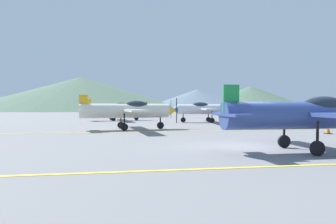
{
  "coord_description": "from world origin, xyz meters",
  "views": [
    {
      "loc": [
        -4.79,
        -11.75,
        1.75
      ],
      "look_at": [
        -0.5,
        14.0,
        1.2
      ],
      "focal_mm": 32.1,
      "sensor_mm": 36.0,
      "label": 1
    }
  ],
  "objects_px": {
    "airplane_near": "(311,114)",
    "airplane_far": "(206,109)",
    "car_sedan": "(274,117)",
    "traffic_cone_front": "(328,129)",
    "airplane_back": "(116,109)",
    "airplane_mid": "(129,110)"
  },
  "relations": [
    {
      "from": "airplane_mid",
      "to": "traffic_cone_front",
      "type": "relative_size",
      "value": 14.26
    },
    {
      "from": "airplane_near",
      "to": "airplane_far",
      "type": "xyz_separation_m",
      "value": [
        1.8,
        19.97,
        0.0
      ]
    },
    {
      "from": "airplane_far",
      "to": "airplane_back",
      "type": "distance_m",
      "value": 10.8
    },
    {
      "from": "airplane_back",
      "to": "car_sedan",
      "type": "distance_m",
      "value": 18.52
    },
    {
      "from": "airplane_back",
      "to": "car_sedan",
      "type": "xyz_separation_m",
      "value": [
        12.57,
        -13.6,
        -0.57
      ]
    },
    {
      "from": "airplane_mid",
      "to": "airplane_far",
      "type": "distance_m",
      "value": 11.7
    },
    {
      "from": "airplane_far",
      "to": "traffic_cone_front",
      "type": "height_order",
      "value": "airplane_far"
    },
    {
      "from": "airplane_far",
      "to": "car_sedan",
      "type": "xyz_separation_m",
      "value": [
        3.29,
        -8.06,
        -0.57
      ]
    },
    {
      "from": "airplane_near",
      "to": "airplane_far",
      "type": "height_order",
      "value": "same"
    },
    {
      "from": "airplane_far",
      "to": "airplane_near",
      "type": "bearing_deg",
      "value": -95.16
    },
    {
      "from": "car_sedan",
      "to": "airplane_near",
      "type": "bearing_deg",
      "value": -113.16
    },
    {
      "from": "airplane_near",
      "to": "airplane_mid",
      "type": "xyz_separation_m",
      "value": [
        -6.5,
        11.72,
        0.0
      ]
    },
    {
      "from": "airplane_mid",
      "to": "car_sedan",
      "type": "bearing_deg",
      "value": 0.93
    },
    {
      "from": "airplane_near",
      "to": "airplane_back",
      "type": "height_order",
      "value": "same"
    },
    {
      "from": "airplane_near",
      "to": "traffic_cone_front",
      "type": "height_order",
      "value": "airplane_near"
    },
    {
      "from": "airplane_mid",
      "to": "airplane_near",
      "type": "bearing_deg",
      "value": -61.01
    },
    {
      "from": "airplane_mid",
      "to": "traffic_cone_front",
      "type": "bearing_deg",
      "value": -24.19
    },
    {
      "from": "airplane_near",
      "to": "airplane_back",
      "type": "distance_m",
      "value": 26.58
    },
    {
      "from": "airplane_near",
      "to": "airplane_far",
      "type": "distance_m",
      "value": 20.05
    },
    {
      "from": "airplane_mid",
      "to": "airplane_far",
      "type": "bearing_deg",
      "value": 44.83
    },
    {
      "from": "airplane_far",
      "to": "airplane_back",
      "type": "height_order",
      "value": "same"
    },
    {
      "from": "airplane_mid",
      "to": "airplane_far",
      "type": "relative_size",
      "value": 1.0
    }
  ]
}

